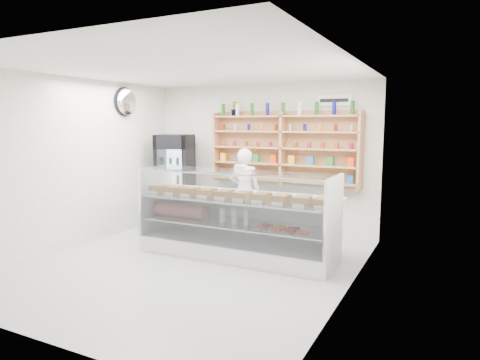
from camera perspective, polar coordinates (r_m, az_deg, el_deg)
The scene contains 8 objects.
room at distance 6.10m, azimuth -6.66°, elevation 1.39°, with size 5.00×5.00×5.00m.
display_counter at distance 6.66m, azimuth -0.49°, elevation -7.09°, with size 3.08×0.92×1.34m.
shop_worker at distance 7.75m, azimuth 0.63°, elevation -1.68°, with size 0.59×0.39×1.61m, color white.
drinks_cooler at distance 8.64m, azimuth -8.65°, elevation -0.04°, with size 0.81×0.80×1.83m.
wall_shelving at distance 7.94m, azimuth 5.72°, elevation 4.23°, with size 2.84×0.28×1.33m.
potted_plant at distance 8.34m, azimuth -0.71°, elevation 9.50°, with size 0.15×0.12×0.28m, color #1E6626.
security_mirror at distance 8.35m, azimuth -14.86°, elevation 10.05°, with size 0.15×0.50×0.50m, color silver.
wall_sign at distance 7.79m, azimuth 12.45°, elevation 10.32°, with size 0.62×0.03×0.20m, color white.
Camera 1 is at (3.33, -5.07, 2.05)m, focal length 32.00 mm.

